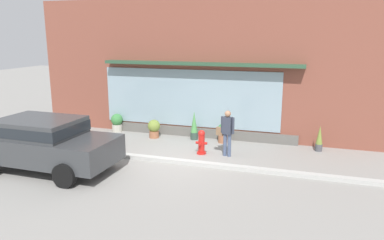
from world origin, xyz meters
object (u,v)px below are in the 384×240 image
Objects in this scene: parked_car_dark_gray at (44,141)px; potted_plant_by_entrance at (117,122)px; potted_plant_window_left at (194,126)px; pedestrian_with_handbag at (227,130)px; potted_plant_window_center at (154,128)px; fire_hydrant at (201,142)px; potted_plant_trailing_edge at (319,139)px; potted_plant_doorstep at (223,133)px.

potted_plant_by_entrance is (-0.20, 4.73, -0.51)m from parked_car_dark_gray.
parked_car_dark_gray reaches higher than potted_plant_window_left.
parked_car_dark_gray is at bearing 44.33° from pedestrian_with_handbag.
pedestrian_with_handbag is 1.40× the size of potted_plant_window_left.
pedestrian_with_handbag is at bearing 31.76° from parked_car_dark_gray.
parked_car_dark_gray reaches higher than potted_plant_window_center.
fire_hydrant is 0.54× the size of pedestrian_with_handbag.
potted_plant_trailing_edge is at bearing 1.66° from potted_plant_window_center.
potted_plant_doorstep is at bearing -179.77° from potted_plant_trailing_edge.
potted_plant_by_entrance is at bearing -5.79° from pedestrian_with_handbag.
parked_car_dark_gray is 5.71× the size of potted_plant_by_entrance.
pedestrian_with_handbag is at bearing -152.78° from potted_plant_trailing_edge.
pedestrian_with_handbag reaches higher than potted_plant_by_entrance.
parked_car_dark_gray is 3.84× the size of potted_plant_window_left.
potted_plant_window_left is at bearing 179.07° from potted_plant_trailing_edge.
potted_plant_window_left reaches higher than potted_plant_doorstep.
potted_plant_by_entrance is at bearing 176.46° from potted_plant_doorstep.
potted_plant_window_center is 0.79× the size of potted_plant_trailing_edge.
fire_hydrant is at bearing 36.60° from parked_car_dark_gray.
potted_plant_window_left reaches higher than potted_plant_by_entrance.
potted_plant_by_entrance is at bearing 156.73° from fire_hydrant.
potted_plant_trailing_edge is at bearing -139.19° from pedestrian_with_handbag.
pedestrian_with_handbag reaches higher than potted_plant_window_left.
potted_plant_by_entrance reaches higher than potted_plant_window_center.
potted_plant_window_center is at bearing -9.10° from pedestrian_with_handbag.
potted_plant_window_center is at bearing -178.34° from potted_plant_trailing_edge.
parked_car_dark_gray is 5.61m from potted_plant_window_left.
potted_plant_doorstep is (0.39, 1.54, -0.03)m from fire_hydrant.
potted_plant_trailing_edge reaches higher than potted_plant_window_center.
potted_plant_window_center is (-3.23, 1.35, -0.51)m from pedestrian_with_handbag.
potted_plant_by_entrance is (-1.89, 0.45, 0.00)m from potted_plant_window_center.
parked_car_dark_gray is 4.65× the size of potted_plant_trailing_edge.
potted_plant_window_left is (1.59, 0.26, 0.14)m from potted_plant_window_center.
parked_car_dark_gray is at bearing -150.56° from potted_plant_trailing_edge.
potted_plant_by_entrance is 3.49m from potted_plant_window_left.
pedestrian_with_handbag reaches higher than potted_plant_doorstep.
parked_car_dark_gray reaches higher than potted_plant_trailing_edge.
potted_plant_window_left is (3.48, -0.20, 0.14)m from potted_plant_by_entrance.
pedestrian_with_handbag is 2.08× the size of potted_plant_by_entrance.
fire_hydrant is 1.15× the size of potted_plant_doorstep.
fire_hydrant reaches higher than potted_plant_doorstep.
potted_plant_trailing_edge is (2.98, 1.53, -0.46)m from pedestrian_with_handbag.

